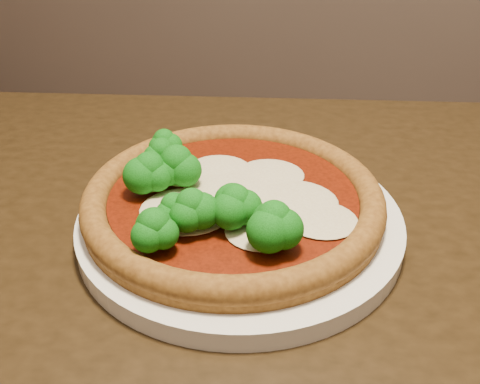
# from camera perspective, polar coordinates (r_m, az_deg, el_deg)

# --- Properties ---
(dining_table) EXTENTS (1.20, 0.95, 0.75)m
(dining_table) POSITION_cam_1_polar(r_m,az_deg,el_deg) (0.52, 5.22, -18.03)
(dining_table) COLOR black
(dining_table) RESTS_ON floor
(plate) EXTENTS (0.29, 0.29, 0.02)m
(plate) POSITION_cam_1_polar(r_m,az_deg,el_deg) (0.49, 0.00, -3.06)
(plate) COLOR white
(plate) RESTS_ON dining_table
(pizza) EXTENTS (0.27, 0.27, 0.06)m
(pizza) POSITION_cam_1_polar(r_m,az_deg,el_deg) (0.48, -1.43, -0.46)
(pizza) COLOR brown
(pizza) RESTS_ON plate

